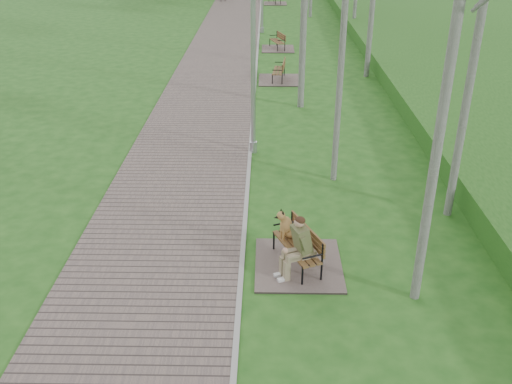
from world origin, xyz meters
TOP-DOWN VIEW (x-y plane):
  - ground at (0.00, 0.00)m, footprint 120.00×120.00m
  - walkway at (-1.75, 21.50)m, footprint 3.50×67.00m
  - kerb at (0.00, 21.50)m, footprint 0.10×67.00m
  - embankment at (12.00, 20.00)m, footprint 14.00×70.00m
  - bench_main at (1.04, -3.20)m, footprint 1.71×1.90m
  - bench_second at (0.95, 10.31)m, footprint 1.67×1.86m
  - bench_third at (0.98, 16.04)m, footprint 1.60×1.78m
  - bench_far at (1.01, 30.98)m, footprint 1.67×1.86m
  - lamp_post_near at (0.10, 2.67)m, footprint 0.21×0.21m

SIDE VIEW (x-z plane):
  - ground at x=0.00m, z-range 0.00..0.00m
  - embankment at x=12.00m, z-range -0.80..0.80m
  - walkway at x=-1.75m, z-range 0.00..0.04m
  - kerb at x=0.00m, z-range 0.00..0.05m
  - bench_third at x=0.98m, z-range -0.31..0.67m
  - bench_far at x=1.01m, z-range -0.33..0.70m
  - bench_second at x=0.95m, z-range -0.33..0.70m
  - bench_main at x=1.04m, z-range -0.33..1.16m
  - lamp_post_near at x=0.10m, z-range -0.18..5.36m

